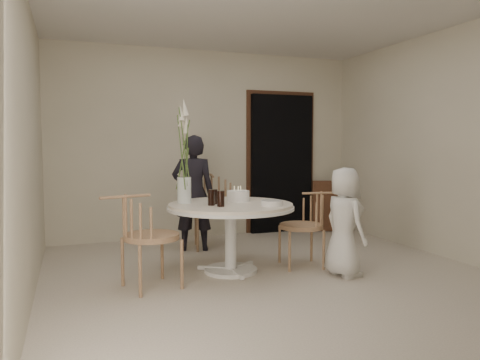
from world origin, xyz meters
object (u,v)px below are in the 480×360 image
object	(u,v)px
boy	(344,222)
chair_far	(212,200)
chair_left	(139,228)
birthday_cake	(238,196)
table	(231,214)
chair_right	(311,218)
flower_vase	(184,163)
girl	(193,193)

from	to	relation	value
boy	chair_far	bearing A→B (deg)	19.84
chair_left	birthday_cake	size ratio (longest dim) A/B	3.71
table	chair_left	distance (m)	1.04
chair_right	chair_left	size ratio (longest dim) A/B	0.92
flower_vase	chair_right	bearing A→B (deg)	-10.98
chair_right	boy	bearing A→B (deg)	23.90
chair_left	boy	bearing A→B (deg)	-112.04
boy	birthday_cake	distance (m)	1.15
table	chair_far	bearing A→B (deg)	81.37
chair_far	boy	size ratio (longest dim) A/B	0.85
chair_right	flower_vase	bearing A→B (deg)	-91.95
chair_far	birthday_cake	distance (m)	1.20
chair_far	boy	bearing A→B (deg)	-53.47
chair_right	girl	distance (m)	1.60
chair_far	girl	distance (m)	0.37
birthday_cake	boy	bearing A→B (deg)	-36.33
boy	flower_vase	distance (m)	1.76
table	flower_vase	size ratio (longest dim) A/B	1.22
chair_right	birthday_cake	bearing A→B (deg)	-95.53
girl	boy	world-z (taller)	girl
chair_left	girl	world-z (taller)	girl
girl	birthday_cake	world-z (taller)	girl
chair_left	flower_vase	bearing A→B (deg)	-63.53
table	boy	distance (m)	1.17
chair_right	girl	size ratio (longest dim) A/B	0.57
girl	boy	bearing A→B (deg)	139.24
boy	birthday_cake	xyz separation A→B (m)	(-0.91, 0.67, 0.23)
boy	flower_vase	world-z (taller)	flower_vase
flower_vase	girl	bearing A→B (deg)	70.19
table	flower_vase	bearing A→B (deg)	156.03
chair_far	chair_right	bearing A→B (deg)	-50.50
chair_right	girl	world-z (taller)	girl
table	chair_right	size ratio (longest dim) A/B	1.60
table	boy	bearing A→B (deg)	-26.97
birthday_cake	flower_vase	size ratio (longest dim) A/B	0.22
chair_far	chair_left	xyz separation A→B (m)	(-1.19, -1.61, -0.03)
girl	chair_far	bearing A→B (deg)	-135.52
chair_far	birthday_cake	xyz separation A→B (m)	(-0.07, -1.18, 0.17)
table	boy	size ratio (longest dim) A/B	1.19
boy	flower_vase	xyz separation A→B (m)	(-1.49, 0.73, 0.59)
chair_far	chair_left	distance (m)	2.00
chair_left	girl	distance (m)	1.69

